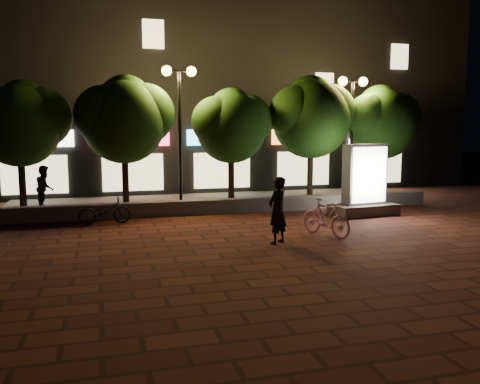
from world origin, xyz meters
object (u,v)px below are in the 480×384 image
object	(u,v)px
scooter_parked	(105,211)
rider	(278,210)
street_lamp_right	(352,106)
scooter_pink	(326,218)
tree_right	(312,114)
pedestrian	(45,187)
tree_left	(125,116)
street_lamp_left	(179,101)
ad_kiosk	(364,187)
tree_far_left	(21,120)
tree_mid	(232,123)
tree_far_right	(382,120)

from	to	relation	value
scooter_parked	rider	bearing A→B (deg)	-139.13
street_lamp_right	rider	distance (m)	8.78
scooter_pink	tree_right	bearing A→B (deg)	47.87
street_lamp_right	scooter_pink	world-z (taller)	street_lamp_right
scooter_parked	pedestrian	world-z (taller)	pedestrian
tree_left	street_lamp_left	size ratio (longest dim) A/B	0.94
ad_kiosk	street_lamp_right	bearing A→B (deg)	70.87
street_lamp_right	pedestrian	bearing A→B (deg)	176.02
street_lamp_left	tree_far_left	bearing A→B (deg)	177.24
tree_right	pedestrian	xyz separation A→B (m)	(-10.19, 0.56, -2.68)
tree_mid	tree_right	bearing A→B (deg)	0.00
tree_far_left	street_lamp_right	distance (m)	12.47
street_lamp_right	scooter_pink	bearing A→B (deg)	-123.52
tree_right	pedestrian	world-z (taller)	tree_right
tree_left	pedestrian	world-z (taller)	tree_left
ad_kiosk	scooter_pink	bearing A→B (deg)	-134.71
tree_mid	ad_kiosk	size ratio (longest dim) A/B	1.81
ad_kiosk	pedestrian	distance (m)	11.45
tree_far_right	ad_kiosk	bearing A→B (deg)	-128.89
tree_far_left	pedestrian	world-z (taller)	tree_far_left
tree_right	scooter_pink	bearing A→B (deg)	-109.74
street_lamp_left	scooter_parked	xyz separation A→B (m)	(-2.79, -2.20, -3.60)
ad_kiosk	tree_far_right	bearing A→B (deg)	51.11
tree_far_left	scooter_parked	size ratio (longest dim) A/B	2.85
tree_far_left	scooter_pink	distance (m)	10.88
ad_kiosk	tree_far_left	bearing A→B (deg)	164.46
tree_far_right	rider	world-z (taller)	tree_far_right
tree_far_right	street_lamp_left	size ratio (longest dim) A/B	0.92
tree_left	tree_right	bearing A→B (deg)	0.00
street_lamp_right	scooter_parked	bearing A→B (deg)	-167.34
tree_right	rider	world-z (taller)	tree_right
rider	scooter_parked	world-z (taller)	rider
tree_right	street_lamp_left	bearing A→B (deg)	-177.19
tree_right	tree_far_right	bearing A→B (deg)	-0.00
tree_mid	street_lamp_right	bearing A→B (deg)	-3.04
scooter_pink	rider	world-z (taller)	rider
tree_far_right	street_lamp_right	distance (m)	1.66
scooter_pink	street_lamp_left	bearing A→B (deg)	96.87
tree_left	tree_far_left	bearing A→B (deg)	-180.00
tree_far_right	ad_kiosk	world-z (taller)	tree_far_right
tree_mid	rider	size ratio (longest dim) A/B	2.53
tree_far_right	rider	size ratio (longest dim) A/B	2.68
ad_kiosk	tree_left	bearing A→B (deg)	158.16
tree_far_left	ad_kiosk	xyz separation A→B (m)	(11.44, -3.18, -2.29)
tree_far_left	ad_kiosk	size ratio (longest dim) A/B	1.86
scooter_pink	rider	xyz separation A→B (m)	(-1.63, -0.50, 0.36)
scooter_pink	rider	distance (m)	1.74
tree_left	tree_right	size ratio (longest dim) A/B	0.97
tree_left	street_lamp_left	bearing A→B (deg)	-7.70
tree_far_left	tree_mid	distance (m)	7.50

